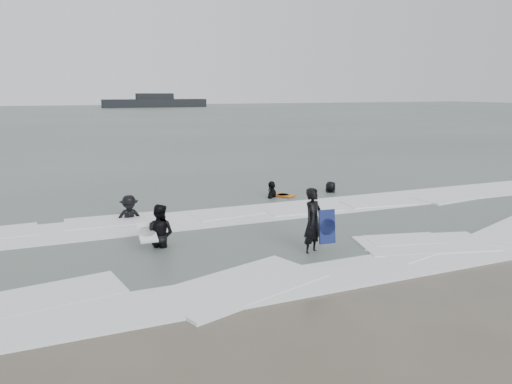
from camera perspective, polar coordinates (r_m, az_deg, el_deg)
name	(u,v)px	position (r m, az deg, el deg)	size (l,w,h in m)	color
ground	(329,268)	(13.43, 8.30, -8.55)	(320.00, 320.00, 0.00)	brown
sea	(89,118)	(91.14, -18.57, 8.05)	(320.00, 320.00, 0.00)	#47544C
surfer_centre	(312,254)	(14.46, 6.46, -7.04)	(0.71, 0.46, 1.94)	black
surfer_wading	(160,247)	(15.20, -10.90, -6.25)	(0.91, 0.71, 1.88)	black
surfer_breaker	(130,220)	(18.52, -14.23, -3.18)	(1.15, 0.66, 1.78)	black
surfer_right_near	(272,198)	(21.68, 1.82, -0.70)	(1.12, 0.47, 1.91)	black
surfer_right_far	(331,193)	(22.90, 8.52, -0.16)	(0.83, 0.54, 1.71)	black
surf_foam	(271,231)	(16.54, 1.73, -4.43)	(30.03, 9.06, 0.09)	white
bodyboards	(255,215)	(16.76, -0.08, -2.59)	(7.57, 8.18, 1.25)	#10194B
vessel_horizon	(155,102)	(144.43, -11.48, 10.01)	(28.48, 5.09, 3.86)	black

